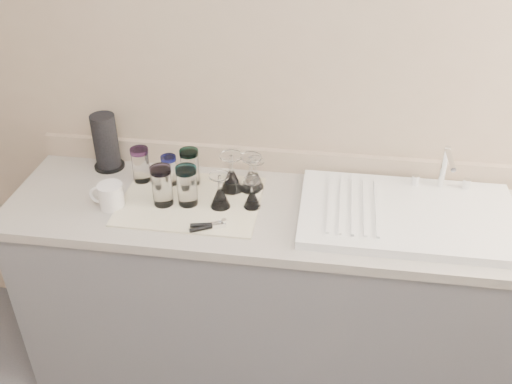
% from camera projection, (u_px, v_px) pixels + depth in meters
% --- Properties ---
extents(room_envelope, '(3.54, 3.50, 2.52)m').
position_uv_depth(room_envelope, '(169.00, 294.00, 0.89)').
color(room_envelope, '#58585D').
rests_on(room_envelope, ground).
extents(counter_unit, '(2.06, 0.62, 0.90)m').
position_uv_depth(counter_unit, '(264.00, 291.00, 2.49)').
color(counter_unit, slate).
rests_on(counter_unit, ground).
extents(sink_unit, '(0.82, 0.50, 0.22)m').
position_uv_depth(sink_unit, '(408.00, 214.00, 2.17)').
color(sink_unit, white).
rests_on(sink_unit, counter_unit).
extents(dish_towel, '(0.55, 0.42, 0.01)m').
position_uv_depth(dish_towel, '(191.00, 201.00, 2.27)').
color(dish_towel, white).
rests_on(dish_towel, counter_unit).
extents(tumbler_teal, '(0.08, 0.08, 0.15)m').
position_uv_depth(tumbler_teal, '(141.00, 165.00, 2.36)').
color(tumbler_teal, white).
rests_on(tumbler_teal, dish_towel).
extents(tumbler_cyan, '(0.06, 0.06, 0.13)m').
position_uv_depth(tumbler_cyan, '(169.00, 170.00, 2.34)').
color(tumbler_cyan, white).
rests_on(tumbler_cyan, dish_towel).
extents(tumbler_purple, '(0.08, 0.08, 0.16)m').
position_uv_depth(tumbler_purple, '(190.00, 167.00, 2.33)').
color(tumbler_purple, white).
rests_on(tumbler_purple, dish_towel).
extents(tumbler_blue, '(0.08, 0.08, 0.16)m').
position_uv_depth(tumbler_blue, '(162.00, 185.00, 2.21)').
color(tumbler_blue, white).
rests_on(tumbler_blue, dish_towel).
extents(tumbler_lavender, '(0.08, 0.08, 0.16)m').
position_uv_depth(tumbler_lavender, '(187.00, 185.00, 2.21)').
color(tumbler_lavender, white).
rests_on(tumbler_lavender, dish_towel).
extents(goblet_back_left, '(0.09, 0.09, 0.16)m').
position_uv_depth(goblet_back_left, '(232.00, 178.00, 2.31)').
color(goblet_back_left, white).
rests_on(goblet_back_left, dish_towel).
extents(goblet_back_right, '(0.07, 0.07, 0.13)m').
position_uv_depth(goblet_back_right, '(256.00, 178.00, 2.33)').
color(goblet_back_right, white).
rests_on(goblet_back_right, dish_towel).
extents(goblet_front_left, '(0.08, 0.08, 0.14)m').
position_uv_depth(goblet_front_left, '(220.00, 196.00, 2.21)').
color(goblet_front_left, white).
rests_on(goblet_front_left, dish_towel).
extents(goblet_front_right, '(0.07, 0.07, 0.12)m').
position_uv_depth(goblet_front_right, '(252.00, 197.00, 2.21)').
color(goblet_front_right, white).
rests_on(goblet_front_right, dish_towel).
extents(goblet_extra, '(0.09, 0.09, 0.15)m').
position_uv_depth(goblet_extra, '(251.00, 178.00, 2.31)').
color(goblet_extra, white).
rests_on(goblet_extra, dish_towel).
extents(can_opener, '(0.14, 0.08, 0.02)m').
position_uv_depth(can_opener, '(208.00, 226.00, 2.11)').
color(can_opener, silver).
rests_on(can_opener, dish_towel).
extents(white_mug, '(0.14, 0.10, 0.10)m').
position_uv_depth(white_mug, '(110.00, 196.00, 2.22)').
color(white_mug, silver).
rests_on(white_mug, counter_unit).
extents(paper_towel_roll, '(0.13, 0.13, 0.25)m').
position_uv_depth(paper_towel_roll, '(106.00, 143.00, 2.44)').
color(paper_towel_roll, black).
rests_on(paper_towel_roll, counter_unit).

